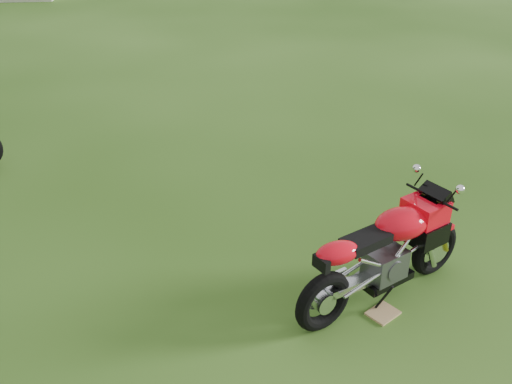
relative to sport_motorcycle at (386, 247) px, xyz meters
name	(u,v)px	position (x,y,z in m)	size (l,w,h in m)	color
ground	(248,292)	(-1.18, 0.62, -0.61)	(120.00, 120.00, 0.00)	#23450E
sport_motorcycle	(386,247)	(0.00, 0.00, 0.00)	(2.04, 0.51, 1.22)	red
plywood_board	(383,313)	(-0.11, -0.23, -0.60)	(0.29, 0.23, 0.02)	tan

